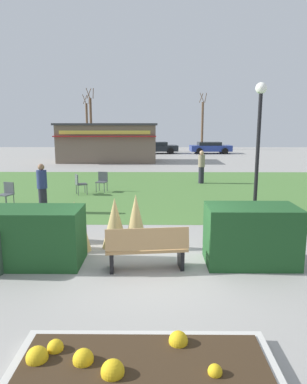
{
  "coord_description": "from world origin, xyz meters",
  "views": [
    {
      "loc": [
        0.01,
        -7.09,
        3.01
      ],
      "look_at": [
        -0.08,
        2.89,
        1.09
      ],
      "focal_mm": 33.07,
      "sensor_mm": 36.0,
      "label": 1
    }
  ],
  "objects": [
    {
      "name": "ground_plane",
      "position": [
        0.0,
        0.0,
        0.0
      ],
      "size": [
        80.0,
        80.0,
        0.0
      ],
      "primitive_type": "plane",
      "color": "#999691"
    },
    {
      "name": "lawn_patch",
      "position": [
        0.0,
        9.24,
        0.0
      ],
      "size": [
        36.0,
        12.0,
        0.01
      ],
      "primitive_type": "cube",
      "color": "#4C7A38",
      "rests_on": "ground_plane"
    },
    {
      "name": "flower_bed",
      "position": [
        -0.19,
        -3.5,
        0.09
      ],
      "size": [
        3.26,
        1.91,
        0.33
      ],
      "color": "beige",
      "rests_on": "ground_plane"
    },
    {
      "name": "park_bench",
      "position": [
        -0.19,
        -0.13,
        0.48
      ],
      "size": [
        1.75,
        0.72,
        0.95
      ],
      "color": "tan",
      "rests_on": "ground_plane"
    },
    {
      "name": "hedge_left",
      "position": [
        -2.87,
        0.2,
        0.62
      ],
      "size": [
        2.53,
        1.1,
        1.24
      ],
      "primitive_type": "cube",
      "color": "#1E4C23",
      "rests_on": "ground_plane"
    },
    {
      "name": "hedge_right",
      "position": [
        2.06,
        0.26,
        0.64
      ],
      "size": [
        1.93,
        1.1,
        1.29
      ],
      "primitive_type": "cube",
      "color": "#1E4C23",
      "rests_on": "ground_plane"
    },
    {
      "name": "ornamental_grass_behind_left",
      "position": [
        -1.02,
        1.28,
        0.62
      ],
      "size": [
        0.64,
        0.64,
        1.25
      ],
      "primitive_type": "cone",
      "color": "tan",
      "rests_on": "ground_plane"
    },
    {
      "name": "ornamental_grass_behind_right",
      "position": [
        -0.5,
        1.21,
        0.68
      ],
      "size": [
        0.61,
        0.61,
        1.36
      ],
      "primitive_type": "cone",
      "color": "tan",
      "rests_on": "ground_plane"
    },
    {
      "name": "ornamental_grass_behind_center",
      "position": [
        -1.85,
        1.03,
        0.59
      ],
      "size": [
        0.57,
        0.57,
        1.18
      ],
      "primitive_type": "cone",
      "color": "tan",
      "rests_on": "ground_plane"
    },
    {
      "name": "ornamental_grass_behind_far",
      "position": [
        -2.09,
        1.65,
        0.54
      ],
      "size": [
        0.53,
        0.53,
        1.08
      ],
      "primitive_type": "cone",
      "color": "tan",
      "rests_on": "ground_plane"
    },
    {
      "name": "lamppost_mid",
      "position": [
        3.29,
        4.44,
        2.7
      ],
      "size": [
        0.36,
        0.36,
        4.3
      ],
      "color": "black",
      "rests_on": "ground_plane"
    },
    {
      "name": "food_kiosk",
      "position": [
        -3.93,
        21.86,
        1.55
      ],
      "size": [
        8.0,
        4.38,
        3.08
      ],
      "color": "#6B5B4C",
      "rests_on": "ground_plane"
    },
    {
      "name": "cafe_chair_west",
      "position": [
        -3.34,
        7.94,
        0.53
      ],
      "size": [
        0.58,
        0.58,
        0.89
      ],
      "color": "#4C5156",
      "rests_on": "ground_plane"
    },
    {
      "name": "cafe_chair_east",
      "position": [
        -2.45,
        8.64,
        0.53
      ],
      "size": [
        0.52,
        0.52,
        0.89
      ],
      "color": "#4C5156",
      "rests_on": "ground_plane"
    },
    {
      "name": "cafe_chair_center",
      "position": [
        -5.53,
        5.71,
        0.53
      ],
      "size": [
        0.56,
        0.56,
        0.89
      ],
      "color": "#4C5156",
      "rests_on": "ground_plane"
    },
    {
      "name": "person_strolling",
      "position": [
        2.31,
        10.97,
        0.86
      ],
      "size": [
        0.34,
        0.34,
        1.69
      ],
      "rotation": [
        0.0,
        0.0,
        0.68
      ],
      "color": "#23232D",
      "rests_on": "ground_plane"
    },
    {
      "name": "person_standing",
      "position": [
        -3.91,
        4.76,
        0.86
      ],
      "size": [
        0.34,
        0.34,
        1.69
      ],
      "rotation": [
        0.0,
        0.0,
        2.72
      ],
      "color": "#23232D",
      "rests_on": "ground_plane"
    },
    {
      "name": "parked_car_west_slot",
      "position": [
        -5.0,
        29.81,
        0.64
      ],
      "size": [
        4.27,
        2.2,
        1.2
      ],
      "color": "maroon",
      "rests_on": "ground_plane"
    },
    {
      "name": "parked_car_center_slot",
      "position": [
        0.04,
        29.81,
        0.64
      ],
      "size": [
        4.34,
        2.32,
        1.2
      ],
      "color": "black",
      "rests_on": "ground_plane"
    },
    {
      "name": "parked_car_east_slot",
      "position": [
        5.57,
        29.81,
        0.64
      ],
      "size": [
        4.29,
        2.23,
        1.2
      ],
      "color": "navy",
      "rests_on": "ground_plane"
    },
    {
      "name": "tree_left_bg",
      "position": [
        -8.7,
        37.73,
        2.93
      ],
      "size": [
        0.91,
        0.96,
        6.59
      ],
      "color": "brown",
      "rests_on": "ground_plane"
    },
    {
      "name": "tree_right_bg",
      "position": [
        5.54,
        36.45,
        2.97
      ],
      "size": [
        0.91,
        0.96,
        6.66
      ],
      "color": "brown",
      "rests_on": "ground_plane"
    },
    {
      "name": "tree_center_bg",
      "position": [
        -7.38,
        33.27,
        3.09
      ],
      "size": [
        0.91,
        0.96,
        6.92
      ],
      "color": "brown",
      "rests_on": "ground_plane"
    }
  ]
}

